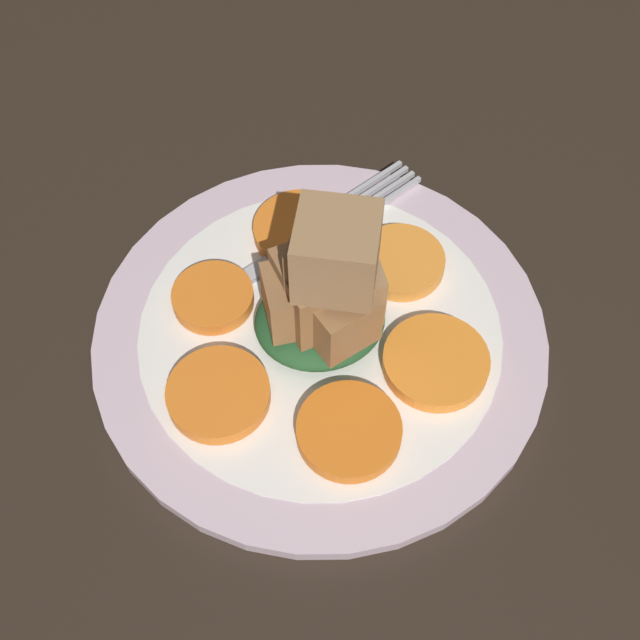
% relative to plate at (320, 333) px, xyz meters
% --- Properties ---
extents(table_slab, '(1.20, 1.20, 0.02)m').
position_rel_plate_xyz_m(table_slab, '(0.00, 0.00, -0.02)').
color(table_slab, black).
rests_on(table_slab, ground).
extents(plate, '(0.29, 0.29, 0.01)m').
position_rel_plate_xyz_m(plate, '(0.00, 0.00, 0.00)').
color(plate, silver).
rests_on(plate, table_slab).
extents(carrot_slice_0, '(0.06, 0.06, 0.01)m').
position_rel_plate_xyz_m(carrot_slice_0, '(0.07, 0.03, 0.01)').
color(carrot_slice_0, orange).
rests_on(carrot_slice_0, plate).
extents(carrot_slice_1, '(0.06, 0.06, 0.01)m').
position_rel_plate_xyz_m(carrot_slice_1, '(0.01, 0.08, 0.01)').
color(carrot_slice_1, orange).
rests_on(carrot_slice_1, plate).
extents(carrot_slice_2, '(0.07, 0.07, 0.01)m').
position_rel_plate_xyz_m(carrot_slice_2, '(-0.06, 0.05, 0.01)').
color(carrot_slice_2, orange).
rests_on(carrot_slice_2, plate).
extents(carrot_slice_3, '(0.06, 0.06, 0.01)m').
position_rel_plate_xyz_m(carrot_slice_3, '(-0.07, -0.03, 0.01)').
color(carrot_slice_3, orange).
rests_on(carrot_slice_3, plate).
extents(carrot_slice_4, '(0.07, 0.07, 0.01)m').
position_rel_plate_xyz_m(carrot_slice_4, '(-0.01, -0.08, 0.01)').
color(carrot_slice_4, orange).
rests_on(carrot_slice_4, plate).
extents(carrot_slice_5, '(0.05, 0.05, 0.01)m').
position_rel_plate_xyz_m(carrot_slice_5, '(0.06, -0.04, 0.01)').
color(carrot_slice_5, orange).
rests_on(carrot_slice_5, plate).
extents(center_pile, '(0.08, 0.08, 0.11)m').
position_rel_plate_xyz_m(center_pile, '(-0.00, 0.00, 0.05)').
color(center_pile, '#235128').
rests_on(center_pile, plate).
extents(fork, '(0.19, 0.09, 0.00)m').
position_rel_plate_xyz_m(fork, '(-0.02, -0.07, 0.01)').
color(fork, '#B2B2B7').
rests_on(fork, plate).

